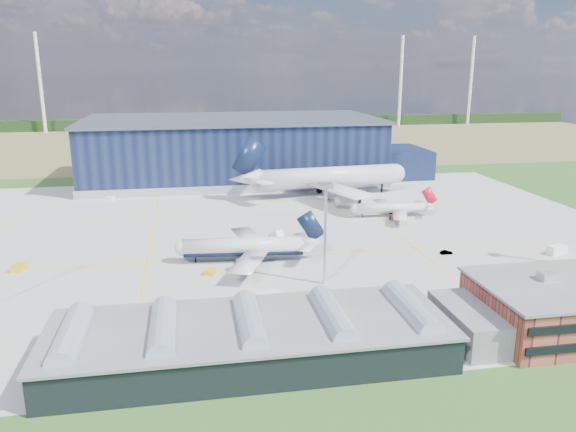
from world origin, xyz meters
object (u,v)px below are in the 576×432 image
object	(u,v)px
car_b	(446,252)
gse_cart_b	(110,199)
airliner_widebody	(329,166)
airliner_red	(391,203)
airliner_navy	(243,238)
airstair	(277,242)
gse_van_a	(268,297)
gse_tug_b	(210,272)
hangar	(239,152)
light_mast_center	(325,218)
gse_tug_a	(19,267)
gse_van_c	(557,250)

from	to	relation	value
car_b	gse_cart_b	bearing A→B (deg)	50.96
airliner_widebody	gse_cart_b	world-z (taller)	airliner_widebody
airliner_red	airliner_navy	bearing A→B (deg)	38.04
airliner_navy	airstair	size ratio (longest dim) A/B	7.38
airliner_widebody	gse_van_a	distance (m)	100.09
airliner_widebody	gse_tug_b	world-z (taller)	airliner_widebody
gse_tug_b	gse_van_a	size ratio (longest dim) A/B	0.60
airliner_navy	airliner_widebody	xyz separation A→B (m)	(38.78, 67.00, 4.94)
hangar	light_mast_center	xyz separation A→B (m)	(7.19, -124.80, 3.82)
airliner_widebody	airstair	xyz separation A→B (m)	(-28.99, -57.60, -9.52)
gse_tug_a	gse_cart_b	xyz separation A→B (m)	(12.30, 70.93, -0.13)
gse_tug_a	gse_van_c	xyz separation A→B (m)	(134.00, -11.82, 0.38)
gse_van_a	airstair	xyz separation A→B (m)	(7.45, 35.07, 0.57)
airliner_red	airliner_widebody	size ratio (longest dim) A/B	0.42
gse_van_c	airliner_red	bearing A→B (deg)	21.54
airstair	car_b	size ratio (longest dim) A/B	1.59
airliner_navy	gse_van_c	xyz separation A→B (m)	(80.49, -8.74, -5.04)
airliner_widebody	car_b	world-z (taller)	airliner_widebody
gse_tug_a	gse_cart_b	world-z (taller)	gse_tug_a
light_mast_center	gse_van_a	size ratio (longest dim) A/B	4.59
hangar	airliner_widebody	xyz separation A→B (m)	(29.72, -39.80, -0.43)
airstair	airliner_widebody	bearing A→B (deg)	43.55
airliner_navy	gse_cart_b	size ratio (longest dim) A/B	12.08
gse_tug_b	car_b	bearing A→B (deg)	24.30
gse_van_c	hangar	bearing A→B (deg)	18.42
gse_tug_a	gse_van_c	world-z (taller)	gse_van_c
gse_tug_b	gse_van_a	world-z (taller)	gse_van_a
hangar	airstair	xyz separation A→B (m)	(0.74, -97.41, -9.95)
hangar	airliner_navy	xyz separation A→B (m)	(-9.05, -106.80, -5.37)
gse_tug_a	light_mast_center	bearing A→B (deg)	-6.41
gse_cart_b	airliner_navy	bearing A→B (deg)	-124.98
hangar	gse_van_a	distance (m)	133.06
hangar	airliner_widebody	size ratio (longest dim) A/B	2.11
airliner_red	gse_cart_b	distance (m)	100.35
airliner_widebody	gse_tug_a	distance (m)	112.74
gse_tug_a	airstair	xyz separation A→B (m)	(63.30, 6.33, 0.84)
gse_tug_a	gse_van_c	bearing A→B (deg)	5.36
light_mast_center	airliner_navy	xyz separation A→B (m)	(-16.24, 18.00, -9.19)
gse_tug_b	airstair	bearing A→B (deg)	63.28
airliner_navy	airliner_red	xyz separation A→B (m)	(50.73, 34.00, -1.50)
airliner_red	car_b	world-z (taller)	airliner_red
gse_van_a	gse_cart_b	xyz separation A→B (m)	(-43.55, 99.67, -0.41)
airliner_widebody	light_mast_center	bearing A→B (deg)	-109.85
airliner_red	gse_cart_b	world-z (taller)	airliner_red
light_mast_center	gse_van_a	bearing A→B (deg)	-151.12
airliner_navy	gse_tug_a	world-z (taller)	airliner_navy
hangar	airliner_red	bearing A→B (deg)	-60.21
airliner_navy	gse_tug_b	size ratio (longest dim) A/B	12.80
gse_cart_b	airstair	world-z (taller)	airstair
hangar	gse_tug_a	world-z (taller)	hangar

